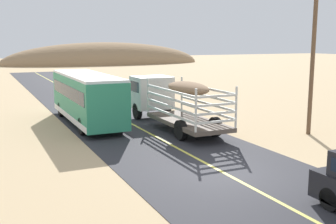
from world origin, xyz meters
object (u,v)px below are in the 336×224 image
Objects in this scene: livestock_truck at (165,97)px; power_pole_near at (313,55)px; boulder_near_shoulder at (169,81)px; bus at (87,97)px; car_far at (90,80)px.

livestock_truck is 1.14× the size of power_pole_near.
power_pole_near is 28.19m from boulder_near_shoulder.
bus reaches higher than boulder_near_shoulder.
bus is at bearing -127.77° from boulder_near_shoulder.
car_far is 27.76m from power_pole_near.
livestock_truck is at bearing 135.29° from power_pole_near.
boulder_near_shoulder is at bearing 52.23° from bus.
car_far is at bearing 75.25° from bus.
bus is 1.17× the size of power_pole_near.
boulder_near_shoulder is at bearing 64.29° from livestock_truck.
bus reaches higher than livestock_truck.
car_far is (4.84, 18.40, -0.66)m from bus.
livestock_truck is 5.06m from bus.
car_far is (0.29, 20.60, -0.70)m from livestock_truck.
livestock_truck reaches higher than boulder_near_shoulder.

